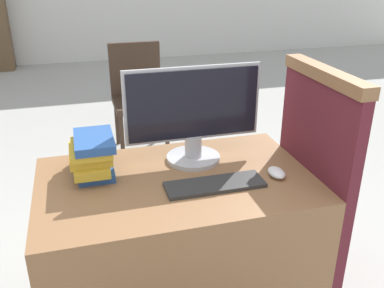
% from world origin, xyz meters
% --- Properties ---
extents(desk, '(1.15, 0.73, 0.73)m').
position_xyz_m(desk, '(0.00, 0.36, 0.36)').
color(desk, '#8C603D').
rests_on(desk, ground_plane).
extents(carrel_divider, '(0.07, 0.56, 1.18)m').
position_xyz_m(carrel_divider, '(0.60, 0.28, 0.60)').
color(carrel_divider, '#5B1E28').
rests_on(carrel_divider, ground_plane).
extents(monitor, '(0.61, 0.24, 0.43)m').
position_xyz_m(monitor, '(0.12, 0.52, 0.95)').
color(monitor, '#B7B7BC').
rests_on(monitor, desk).
extents(keyboard, '(0.41, 0.13, 0.02)m').
position_xyz_m(keyboard, '(0.14, 0.26, 0.74)').
color(keyboard, '#2D2D2D').
rests_on(keyboard, desk).
extents(mouse, '(0.07, 0.10, 0.04)m').
position_xyz_m(mouse, '(0.42, 0.27, 0.75)').
color(mouse, white).
rests_on(mouse, desk).
extents(book_stack, '(0.18, 0.27, 0.18)m').
position_xyz_m(book_stack, '(-0.33, 0.50, 0.82)').
color(book_stack, '#285199').
rests_on(book_stack, desk).
extents(far_chair, '(0.44, 0.44, 0.91)m').
position_xyz_m(far_chair, '(0.14, 2.37, 0.51)').
color(far_chair, '#38281E').
rests_on(far_chair, ground_plane).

